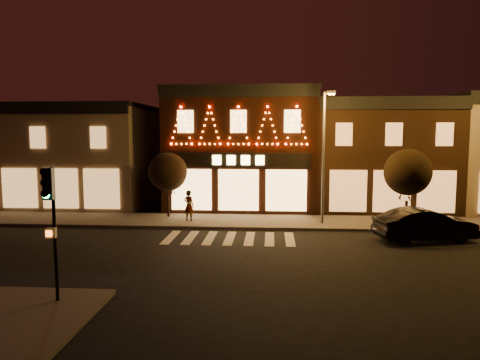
# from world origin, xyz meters

# --- Properties ---
(ground) EXTENTS (120.00, 120.00, 0.00)m
(ground) POSITION_xyz_m (0.00, 0.00, 0.00)
(ground) COLOR black
(ground) RESTS_ON ground
(sidewalk_far) EXTENTS (44.00, 4.00, 0.15)m
(sidewalk_far) POSITION_xyz_m (2.00, 8.00, 0.07)
(sidewalk_far) COLOR #47423D
(sidewalk_far) RESTS_ON ground
(building_left) EXTENTS (12.20, 8.28, 7.30)m
(building_left) POSITION_xyz_m (-13.00, 13.99, 3.66)
(building_left) COLOR #776C54
(building_left) RESTS_ON ground
(building_pulp) EXTENTS (10.20, 8.34, 8.30)m
(building_pulp) POSITION_xyz_m (0.00, 13.98, 4.16)
(building_pulp) COLOR black
(building_pulp) RESTS_ON ground
(building_right_a) EXTENTS (9.20, 8.28, 7.50)m
(building_right_a) POSITION_xyz_m (9.50, 13.99, 3.76)
(building_right_a) COLOR #331E12
(building_right_a) RESTS_ON ground
(traffic_signal_near) EXTENTS (0.32, 0.43, 4.10)m
(traffic_signal_near) POSITION_xyz_m (-4.44, -5.19, 3.04)
(traffic_signal_near) COLOR black
(traffic_signal_near) RESTS_ON sidewalk_near
(streetlamp_mid) EXTENTS (0.49, 1.69, 7.38)m
(streetlamp_mid) POSITION_xyz_m (5.01, 7.24, 4.48)
(streetlamp_mid) COLOR #59595E
(streetlamp_mid) RESTS_ON sidewalk_far
(tree_left) EXTENTS (2.36, 2.36, 3.95)m
(tree_left) POSITION_xyz_m (-4.25, 8.83, 2.92)
(tree_left) COLOR black
(tree_left) RESTS_ON sidewalk_far
(tree_right) EXTENTS (2.55, 2.55, 4.27)m
(tree_right) POSITION_xyz_m (9.52, 7.00, 3.14)
(tree_right) COLOR black
(tree_right) RESTS_ON sidewalk_far
(dark_sedan) EXTENTS (5.11, 2.67, 1.60)m
(dark_sedan) POSITION_xyz_m (9.59, 4.15, 0.80)
(dark_sedan) COLOR black
(dark_sedan) RESTS_ON ground
(pedestrian) EXTENTS (0.78, 0.67, 1.80)m
(pedestrian) POSITION_xyz_m (-2.74, 7.67, 1.05)
(pedestrian) COLOR gray
(pedestrian) RESTS_ON sidewalk_far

